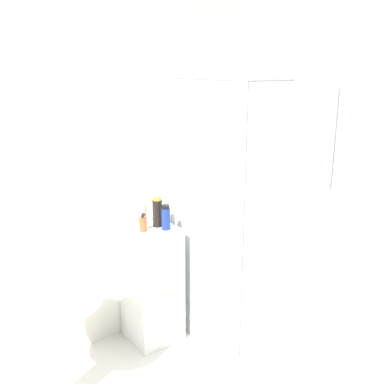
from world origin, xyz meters
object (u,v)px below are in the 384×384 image
soap_dispenser (143,224)px  lotion_bottle_white (143,215)px  sink (53,306)px  shampoo_bottle_tall_black (157,212)px  shampoo_bottle_blue (166,218)px

soap_dispenser → lotion_bottle_white: bearing=60.1°
soap_dispenser → sink: bearing=-159.9°
lotion_bottle_white → shampoo_bottle_tall_black: bearing=-54.7°
shampoo_bottle_blue → shampoo_bottle_tall_black: bearing=98.7°
sink → lotion_bottle_white: (0.80, 0.38, 0.27)m
lotion_bottle_white → sink: bearing=-154.3°
sink → soap_dispenser: (0.73, 0.27, 0.25)m
soap_dispenser → shampoo_bottle_blue: shampoo_bottle_blue is taller
soap_dispenser → shampoo_bottle_blue: (0.15, -0.06, 0.03)m
shampoo_bottle_blue → lotion_bottle_white: size_ratio=1.03×
shampoo_bottle_blue → soap_dispenser: bearing=156.6°
shampoo_bottle_tall_black → shampoo_bottle_blue: size_ratio=1.23×
sink → shampoo_bottle_blue: 0.94m
sink → shampoo_bottle_tall_black: (0.86, 0.29, 0.30)m
sink → shampoo_bottle_blue: size_ratio=5.56×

